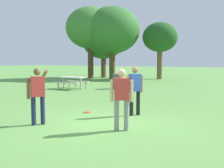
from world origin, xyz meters
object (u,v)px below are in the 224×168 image
Objects in this scene: person_catcher at (135,88)px; trash_can_beside_table at (117,81)px; frisbee at (87,112)px; tree_far_right at (112,31)px; tree_broad_center at (103,41)px; person_bystander at (122,95)px; person_thrower at (38,92)px; picnic_table_near at (72,80)px; tree_slender_mid at (160,38)px; tree_tall_left at (90,28)px.

person_catcher reaches higher than trash_can_beside_table.
frisbee is 17.57m from tree_far_right.
frisbee is 0.05× the size of tree_broad_center.
trash_can_beside_table is (-4.58, 9.13, -0.46)m from person_bystander.
person_thrower is 2.48m from person_bystander.
person_catcher is at bearing -60.45° from tree_far_right.
tree_slender_mid reaches higher than picnic_table_near.
tree_far_right reaches higher than tree_broad_center.
person_thrower reaches higher than trash_can_beside_table.
person_thrower is 19.54m from tree_tall_left.
person_catcher is at bearing -58.00° from tree_broad_center.
frisbee is at bearing -58.87° from tree_tall_left.
tree_tall_left reaches higher than frisbee.
tree_slender_mid is (-2.26, 19.06, 2.94)m from person_thrower.
person_thrower is 1.00× the size of person_catcher.
tree_far_right is (-6.90, 15.48, 4.63)m from frisbee.
tree_far_right reaches higher than tree_slender_mid.
tree_tall_left is 2.08m from tree_broad_center.
tree_slender_mid is (-4.25, 16.58, 2.96)m from person_catcher.
tree_tall_left is at bearing 114.60° from picnic_table_near.
tree_far_right reaches higher than person_catcher.
person_catcher is 1.00× the size of person_bystander.
person_catcher is (1.99, 2.49, -0.02)m from person_thrower.
tree_tall_left is at bearing -162.59° from tree_slender_mid.
tree_tall_left is 6.81m from tree_slender_mid.
tree_tall_left reaches higher than tree_slender_mid.
tree_broad_center is at bearing -176.14° from tree_slender_mid.
person_catcher is 17.78m from tree_far_right.
person_catcher is 0.24× the size of tree_far_right.
picnic_table_near is (-6.64, 5.73, -0.38)m from person_catcher.
person_catcher is at bearing 51.29° from person_thrower.
frisbee is 18.09m from tree_tall_left.
person_thrower is 19.42m from tree_slender_mid.
tree_slender_mid reaches higher than trash_can_beside_table.
tree_broad_center is (-10.11, 16.18, 2.80)m from person_catcher.
person_bystander is 0.24× the size of tree_far_right.
person_bystander is at bearing -63.36° from trash_can_beside_table.
tree_far_right is 1.29× the size of tree_slender_mid.
tree_tall_left is (-4.04, 8.83, 4.35)m from picnic_table_near.
frisbee is (-1.68, -0.35, -0.93)m from person_catcher.
person_bystander reaches higher than picnic_table_near.
person_catcher is at bearing -59.87° from trash_can_beside_table.
tree_slender_mid reaches higher than person_thrower.
tree_tall_left reaches higher than trash_can_beside_table.
tree_broad_center is (0.57, 1.62, -1.17)m from tree_tall_left.
tree_broad_center is at bearing 113.49° from person_thrower.
tree_far_right is (2.11, 0.57, -0.27)m from tree_tall_left.
person_bystander is at bearing -77.76° from person_catcher.
tree_slender_mid reaches higher than frisbee.
picnic_table_near is at bearing -65.40° from tree_tall_left.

